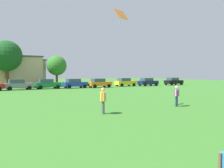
% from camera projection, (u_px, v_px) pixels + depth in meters
% --- Properties ---
extents(adult_bystander, '(0.49, 0.78, 1.73)m').
position_uv_depth(adult_bystander, '(103.00, 98.00, 15.83)').
color(adult_bystander, '#4C4C51').
rests_on(adult_bystander, ground).
extents(bystander_near_trees, '(0.67, 0.56, 1.66)m').
position_uv_depth(bystander_near_trees, '(177.00, 94.00, 19.42)').
color(bystander_near_trees, navy).
rests_on(bystander_near_trees, ground).
extents(kite, '(1.32, 0.93, 1.12)m').
position_uv_depth(kite, '(121.00, 15.00, 18.66)').
color(kite, orange).
extents(parked_car_gray_2, '(4.30, 2.02, 1.68)m').
position_uv_depth(parked_car_gray_2, '(18.00, 85.00, 38.81)').
color(parked_car_gray_2, slate).
rests_on(parked_car_gray_2, ground).
extents(parked_car_green_3, '(4.30, 2.02, 1.68)m').
position_uv_depth(parked_car_green_3, '(47.00, 84.00, 41.33)').
color(parked_car_green_3, '#196B38').
rests_on(parked_car_green_3, ground).
extents(parked_car_blue_4, '(4.30, 2.02, 1.68)m').
position_uv_depth(parked_car_blue_4, '(75.00, 83.00, 43.38)').
color(parked_car_blue_4, '#1E38AD').
rests_on(parked_car_blue_4, ground).
extents(parked_car_orange_5, '(4.30, 2.02, 1.68)m').
position_uv_depth(parked_car_orange_5, '(99.00, 83.00, 44.97)').
color(parked_car_orange_5, orange).
rests_on(parked_car_orange_5, ground).
extents(parked_car_yellow_6, '(4.30, 2.02, 1.68)m').
position_uv_depth(parked_car_yellow_6, '(125.00, 82.00, 49.49)').
color(parked_car_yellow_6, yellow).
rests_on(parked_car_yellow_6, ground).
extents(parked_car_navy_7, '(4.30, 2.02, 1.68)m').
position_uv_depth(parked_car_navy_7, '(148.00, 82.00, 50.89)').
color(parked_car_navy_7, '#141E4C').
rests_on(parked_car_navy_7, ground).
extents(parked_car_black_8, '(4.30, 2.02, 1.68)m').
position_uv_depth(parked_car_black_8, '(173.00, 81.00, 54.55)').
color(parked_car_black_8, black).
rests_on(parked_car_black_8, ground).
extents(tree_right, '(5.50, 5.50, 8.56)m').
position_uv_depth(tree_right, '(7.00, 56.00, 43.62)').
color(tree_right, brown).
rests_on(tree_right, ground).
extents(tree_far_right, '(3.99, 3.99, 6.21)m').
position_uv_depth(tree_far_right, '(57.00, 66.00, 48.72)').
color(tree_far_right, brown).
rests_on(tree_far_right, ground).
extents(house_left, '(8.90, 9.31, 6.09)m').
position_uv_depth(house_left, '(16.00, 71.00, 49.61)').
color(house_left, beige).
rests_on(house_left, ground).
extents(house_right, '(12.10, 7.51, 5.47)m').
position_uv_depth(house_right, '(12.00, 73.00, 49.26)').
color(house_right, beige).
rests_on(house_right, ground).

